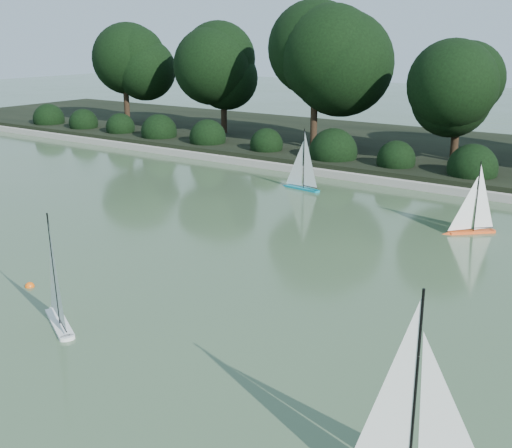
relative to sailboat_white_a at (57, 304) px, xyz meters
The scene contains 9 objects.
ground 0.72m from the sailboat_white_a, 85.54° to the left, with size 80.00×80.00×0.00m, color #314328.
pond_coping 9.67m from the sailboat_white_a, 89.69° to the left, with size 40.00×0.35×0.18m, color gray.
far_bank 13.67m from the sailboat_white_a, 89.78° to the left, with size 40.00×8.00×0.30m, color black.
tree_line 12.40m from the sailboat_white_a, 83.95° to the left, with size 26.31×3.93×4.39m.
shrub_hedge 10.57m from the sailboat_white_a, 89.72° to the left, with size 29.10×1.10×1.10m.
sailboat_white_a is the anchor object (origin of this frame).
sailboat_orange 7.50m from the sailboat_white_a, 65.54° to the left, with size 0.85×0.82×1.44m.
sailboat_teal 8.16m from the sailboat_white_a, 99.07° to the left, with size 1.13×0.33×1.54m.
race_buoy 1.45m from the sailboat_white_a, 157.85° to the left, with size 0.14×0.14×0.14m, color #F85C0D.
Camera 1 is at (6.35, -5.37, 3.57)m, focal length 45.00 mm.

